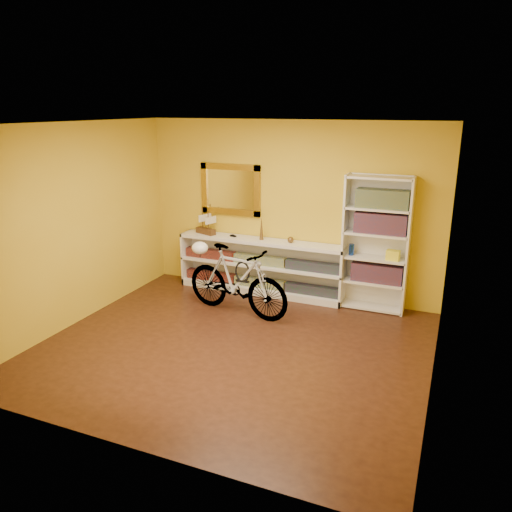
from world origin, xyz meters
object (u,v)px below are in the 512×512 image
at_px(console_unit, 260,266).
at_px(bookcase, 375,244).
at_px(bicycle, 237,281).
at_px(helmet, 200,248).

relative_size(console_unit, bookcase, 1.37).
height_order(console_unit, bicycle, bicycle).
xyz_separation_m(bookcase, bicycle, (-1.70, -0.90, -0.46)).
relative_size(bicycle, helmet, 6.96).
bearing_deg(console_unit, helmet, -129.01).
height_order(bicycle, helmet, bicycle).
distance_m(bookcase, bicycle, 1.98).
bearing_deg(bookcase, console_unit, -179.16).
relative_size(console_unit, helmet, 10.98).
relative_size(console_unit, bicycle, 1.58).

